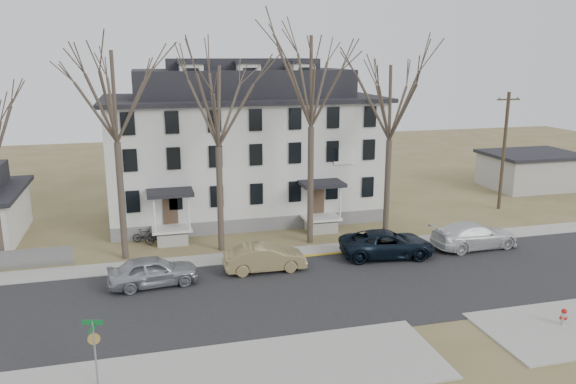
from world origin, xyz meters
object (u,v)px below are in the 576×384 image
object	(u,v)px
bicycle_left	(159,238)
fire_hydrant	(563,317)
tree_mid_right	(391,97)
car_tan	(265,258)
tree_mid_left	(217,101)
boarding_house	(243,147)
bicycle_right	(144,236)
utility_pole_far	(504,150)
car_white	(474,236)
tree_center	(312,75)
street_sign	(94,343)
tree_far_left	(113,90)
car_silver	(153,272)
car_navy	(387,244)

from	to	relation	value
bicycle_left	fire_hydrant	bearing A→B (deg)	-120.74
tree_mid_right	car_tan	bearing A→B (deg)	-155.82
tree_mid_left	fire_hydrant	distance (m)	22.11
boarding_house	bicycle_left	bearing A→B (deg)	-137.90
boarding_house	tree_mid_right	distance (m)	12.51
bicycle_right	fire_hydrant	xyz separation A→B (m)	(18.73, -17.26, -0.03)
boarding_house	tree_mid_right	world-z (taller)	tree_mid_right
utility_pole_far	car_white	bearing A→B (deg)	-132.93
tree_mid_right	car_white	xyz separation A→B (m)	(4.52, -3.84, -8.76)
tree_center	bicycle_right	world-z (taller)	tree_center
tree_mid_right	street_sign	distance (m)	24.39
bicycle_left	bicycle_right	size ratio (longest dim) A/B	1.23
tree_far_left	tree_mid_right	xyz separation A→B (m)	(17.50, 0.00, -0.74)
tree_mid_left	utility_pole_far	size ratio (longest dim) A/B	1.34
tree_far_left	street_sign	distance (m)	16.55
tree_mid_left	fire_hydrant	world-z (taller)	tree_mid_left
tree_mid_right	bicycle_left	world-z (taller)	tree_mid_right
tree_center	tree_far_left	bearing A→B (deg)	180.00
tree_mid_left	tree_mid_right	xyz separation A→B (m)	(11.50, 0.00, 0.00)
tree_center	bicycle_right	xyz separation A→B (m)	(-10.81, 2.73, -10.62)
car_white	bicycle_left	size ratio (longest dim) A/B	3.04
fire_hydrant	tree_mid_left	bearing A→B (deg)	133.76
boarding_house	car_silver	world-z (taller)	boarding_house
tree_mid_left	bicycle_left	xyz separation A→B (m)	(-3.86, 1.95, -9.10)
tree_mid_right	car_navy	distance (m)	9.75
tree_center	car_silver	xyz separation A→B (m)	(-10.43, -4.87, -10.26)
car_silver	fire_hydrant	world-z (taller)	car_silver
tree_far_left	tree_mid_right	distance (m)	17.52
tree_mid_right	bicycle_right	bearing A→B (deg)	170.50
utility_pole_far	car_tan	world-z (taller)	utility_pole_far
car_white	boarding_house	bearing A→B (deg)	44.14
boarding_house	car_white	bearing A→B (deg)	-42.66
bicycle_left	fire_hydrant	distance (m)	24.25
utility_pole_far	fire_hydrant	distance (m)	21.51
bicycle_left	car_white	bearing A→B (deg)	-94.16
car_silver	street_sign	bearing A→B (deg)	159.93
car_silver	bicycle_right	xyz separation A→B (m)	(-0.39, 7.60, -0.36)
car_navy	bicycle_left	xyz separation A→B (m)	(-13.70, 5.86, -0.32)
boarding_house	car_navy	distance (m)	14.59
car_tan	bicycle_right	xyz separation A→B (m)	(-6.75, 7.02, -0.32)
tree_center	car_tan	bearing A→B (deg)	-133.42
tree_far_left	car_tan	bearing A→B (deg)	-28.40
car_tan	street_sign	world-z (taller)	street_sign
car_tan	street_sign	distance (m)	13.20
fire_hydrant	street_sign	distance (m)	20.73
car_silver	car_tan	distance (m)	6.39
tree_mid_left	tree_mid_right	bearing A→B (deg)	0.00
car_silver	bicycle_left	size ratio (longest dim) A/B	2.55
boarding_house	tree_center	xyz separation A→B (m)	(3.00, -8.15, 5.71)
tree_mid_right	utility_pole_far	distance (m)	13.55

